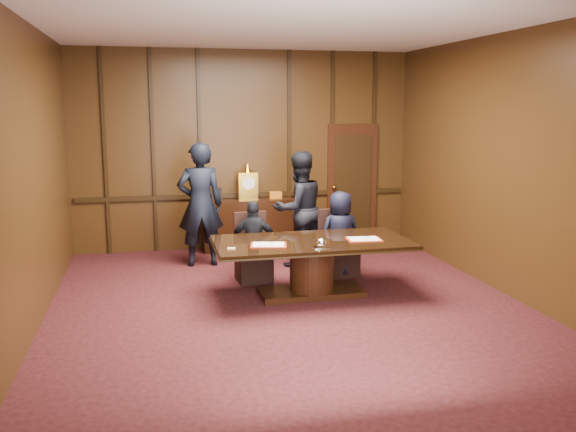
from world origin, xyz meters
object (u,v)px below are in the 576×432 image
object	(u,v)px
signatory_left	(254,242)
witness_left	(200,205)
witness_right	(299,209)
signatory_right	(340,234)
sideboard	(248,222)
conference_table	(312,259)

from	to	relation	value
signatory_left	witness_left	bearing A→B (deg)	-47.41
signatory_left	witness_right	world-z (taller)	witness_right
signatory_left	signatory_right	size ratio (longest dim) A/B	0.92
signatory_left	witness_left	size ratio (longest dim) A/B	0.60
sideboard	witness_left	xyz separation A→B (m)	(-0.91, -0.93, 0.50)
signatory_right	sideboard	bearing A→B (deg)	-68.80
witness_left	sideboard	bearing A→B (deg)	-134.65
conference_table	signatory_right	world-z (taller)	signatory_right
signatory_right	witness_left	xyz separation A→B (m)	(-1.97, 1.13, 0.34)
sideboard	witness_left	bearing A→B (deg)	-134.53
conference_table	witness_right	xyz separation A→B (m)	(0.21, 1.59, 0.40)
conference_table	sideboard	bearing A→B (deg)	98.00
conference_table	witness_left	xyz separation A→B (m)	(-1.32, 1.93, 0.48)
conference_table	witness_left	distance (m)	2.39
sideboard	conference_table	world-z (taller)	sideboard
signatory_right	witness_right	bearing A→B (deg)	-66.82
signatory_left	witness_right	xyz separation A→B (m)	(0.86, 0.79, 0.32)
conference_table	witness_left	world-z (taller)	witness_left
signatory_right	witness_left	world-z (taller)	witness_left
sideboard	signatory_right	bearing A→B (deg)	-62.98
conference_table	signatory_left	bearing A→B (deg)	129.09
witness_left	witness_right	world-z (taller)	witness_left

